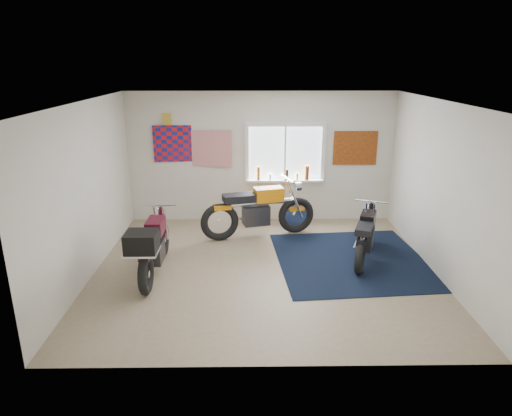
{
  "coord_description": "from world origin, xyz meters",
  "views": [
    {
      "loc": [
        -0.23,
        -6.82,
        3.28
      ],
      "look_at": [
        -0.13,
        0.4,
        0.93
      ],
      "focal_mm": 32.0,
      "sensor_mm": 36.0,
      "label": 1
    }
  ],
  "objects_px": {
    "navy_rug": "(351,260)",
    "maroon_tourer": "(152,247)",
    "yellow_triumph": "(258,212)",
    "black_chrome_bike": "(365,237)"
  },
  "relations": [
    {
      "from": "navy_rug",
      "to": "yellow_triumph",
      "type": "xyz_separation_m",
      "value": [
        -1.58,
        1.16,
        0.5
      ]
    },
    {
      "from": "yellow_triumph",
      "to": "black_chrome_bike",
      "type": "distance_m",
      "value": 2.12
    },
    {
      "from": "maroon_tourer",
      "to": "yellow_triumph",
      "type": "bearing_deg",
      "value": -43.65
    },
    {
      "from": "black_chrome_bike",
      "to": "maroon_tourer",
      "type": "distance_m",
      "value": 3.56
    },
    {
      "from": "navy_rug",
      "to": "maroon_tourer",
      "type": "relative_size",
      "value": 1.31
    },
    {
      "from": "navy_rug",
      "to": "yellow_triumph",
      "type": "distance_m",
      "value": 2.02
    },
    {
      "from": "yellow_triumph",
      "to": "black_chrome_bike",
      "type": "xyz_separation_m",
      "value": [
        1.82,
        -1.09,
        -0.1
      ]
    },
    {
      "from": "navy_rug",
      "to": "maroon_tourer",
      "type": "bearing_deg",
      "value": -169.52
    },
    {
      "from": "navy_rug",
      "to": "yellow_triumph",
      "type": "height_order",
      "value": "yellow_triumph"
    },
    {
      "from": "black_chrome_bike",
      "to": "navy_rug",
      "type": "bearing_deg",
      "value": 126.44
    }
  ]
}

